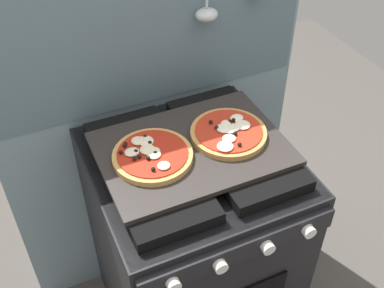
{
  "coord_description": "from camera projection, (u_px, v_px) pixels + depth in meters",
  "views": [
    {
      "loc": [
        -0.43,
        -0.94,
        1.83
      ],
      "look_at": [
        0.0,
        0.0,
        0.93
      ],
      "focal_mm": 44.59,
      "sensor_mm": 36.0,
      "label": 1
    }
  ],
  "objects": [
    {
      "name": "baking_tray",
      "position": [
        192.0,
        149.0,
        1.39
      ],
      "size": [
        0.54,
        0.38,
        0.02
      ],
      "primitive_type": "cube",
      "color": "#2D2826",
      "rests_on": "stove"
    },
    {
      "name": "stove",
      "position": [
        192.0,
        245.0,
        1.69
      ],
      "size": [
        0.6,
        0.64,
        0.9
      ],
      "color": "black",
      "rests_on": "ground_plane"
    },
    {
      "name": "pizza_left",
      "position": [
        152.0,
        154.0,
        1.34
      ],
      "size": [
        0.23,
        0.23,
        0.03
      ],
      "color": "tan",
      "rests_on": "baking_tray"
    },
    {
      "name": "pizza_right",
      "position": [
        229.0,
        132.0,
        1.41
      ],
      "size": [
        0.23,
        0.23,
        0.03
      ],
      "color": "#C18947",
      "rests_on": "baking_tray"
    },
    {
      "name": "kitchen_backsplash",
      "position": [
        154.0,
        117.0,
        1.7
      ],
      "size": [
        1.1,
        0.09,
        1.55
      ],
      "color": "#7A939E",
      "rests_on": "ground_plane"
    }
  ]
}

